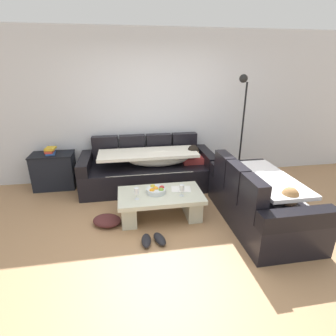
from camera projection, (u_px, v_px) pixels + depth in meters
ground_plane at (178, 237)px, 3.42m from camera, size 14.00×14.00×0.00m
back_wall at (155, 108)px, 4.91m from camera, size 9.00×0.10×2.70m
couch_along_wall at (150, 169)px, 4.76m from camera, size 2.35×0.92×0.88m
couch_near_window at (259, 200)px, 3.64m from camera, size 0.92×1.76×0.88m
coffee_table at (161, 202)px, 3.79m from camera, size 1.20×0.68×0.38m
fruit_bowl at (156, 190)px, 3.75m from camera, size 0.28×0.28×0.10m
wine_glass_near_left at (137, 191)px, 3.54m from camera, size 0.07×0.07×0.17m
wine_glass_near_right at (182, 188)px, 3.63m from camera, size 0.07×0.07×0.17m
open_magazine at (181, 189)px, 3.86m from camera, size 0.31×0.25×0.01m
side_cabinet at (54, 171)px, 4.71m from camera, size 0.72×0.44×0.64m
book_stack_on_cabinet at (50, 151)px, 4.58m from camera, size 0.18×0.23×0.11m
floor_lamp at (241, 123)px, 4.70m from camera, size 0.33×0.31×1.95m
pair_of_shoes at (153, 240)px, 3.29m from camera, size 0.34×0.29×0.09m
crumpled_garment at (107, 221)px, 3.67m from camera, size 0.50×0.46×0.12m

